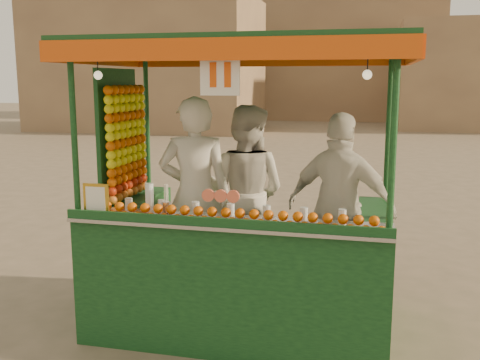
% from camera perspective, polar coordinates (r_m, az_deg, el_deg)
% --- Properties ---
extents(ground, '(90.00, 90.00, 0.00)m').
position_cam_1_polar(ground, '(5.59, -2.28, -13.95)').
color(ground, brown).
rests_on(ground, ground).
extents(building_left, '(10.00, 6.00, 6.00)m').
position_cam_1_polar(building_left, '(27.00, -9.33, 11.60)').
color(building_left, '#987956').
rests_on(building_left, ground).
extents(building_center, '(14.00, 7.00, 7.00)m').
position_cam_1_polar(building_center, '(35.09, 8.13, 12.10)').
color(building_center, '#987956').
rests_on(building_center, ground).
extents(juice_cart, '(2.90, 1.88, 2.63)m').
position_cam_1_polar(juice_cart, '(5.13, -0.64, -6.07)').
color(juice_cart, black).
rests_on(juice_cart, ground).
extents(vendor_left, '(0.76, 0.59, 1.84)m').
position_cam_1_polar(vendor_left, '(5.22, -4.65, -1.56)').
color(vendor_left, beige).
rests_on(vendor_left, ground).
extents(vendor_middle, '(0.96, 0.81, 1.75)m').
position_cam_1_polar(vendor_middle, '(5.56, 0.59, -1.29)').
color(vendor_middle, beige).
rests_on(vendor_middle, ground).
extents(vendor_right, '(1.08, 0.66, 1.71)m').
position_cam_1_polar(vendor_right, '(5.07, 10.26, -2.80)').
color(vendor_right, silver).
rests_on(vendor_right, ground).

